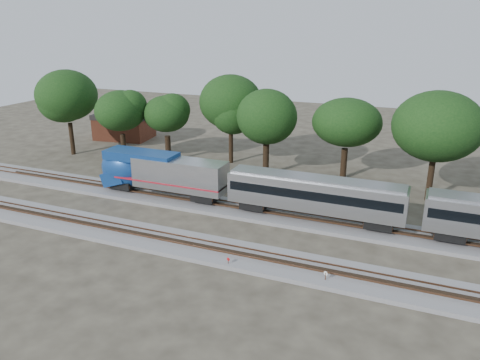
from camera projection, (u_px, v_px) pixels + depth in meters
name	position (u px, v px, depth m)	size (l,w,h in m)	color
ground	(216.00, 232.00, 47.18)	(160.00, 160.00, 0.00)	#383328
track_far	(239.00, 209.00, 52.36)	(160.00, 5.00, 0.73)	slate
track_near	(198.00, 247.00, 43.62)	(160.00, 5.00, 0.73)	slate
switch_stand_red	(228.00, 261.00, 40.25)	(0.30, 0.10, 0.96)	#512D19
switch_stand_white	(326.00, 276.00, 37.70)	(0.35, 0.19, 1.16)	#512D19
switch_lever	(252.00, 269.00, 39.86)	(0.50, 0.30, 0.30)	#512D19
brick_building	(124.00, 126.00, 83.83)	(10.28, 7.86, 4.56)	brown
tree_0	(67.00, 95.00, 71.59)	(9.49, 9.49, 13.39)	black
tree_1	(121.00, 111.00, 68.29)	(7.86, 7.86, 11.08)	black
tree_2	(166.00, 114.00, 68.54)	(7.36, 7.36, 10.37)	black
tree_3	(231.00, 102.00, 67.31)	(9.25, 9.25, 13.04)	black
tree_4	(267.00, 117.00, 62.07)	(8.24, 8.24, 11.61)	black
tree_5	(347.00, 122.00, 60.80)	(7.80, 7.80, 11.00)	black
tree_6	(438.00, 126.00, 52.73)	(9.07, 9.07, 12.78)	black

